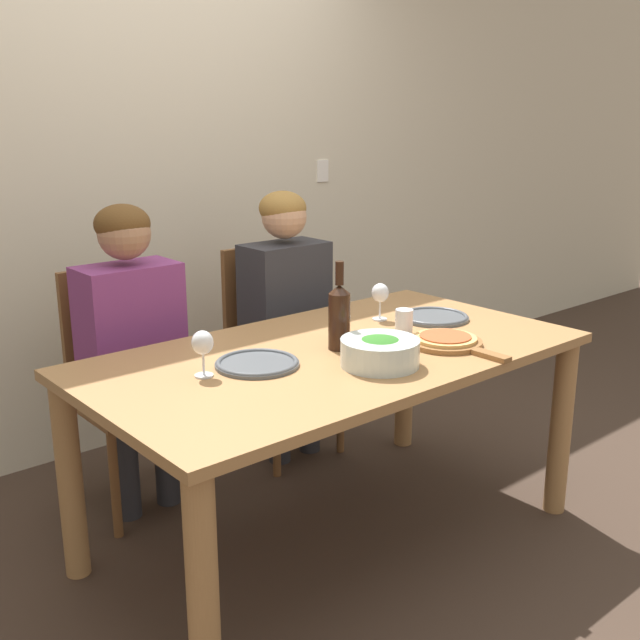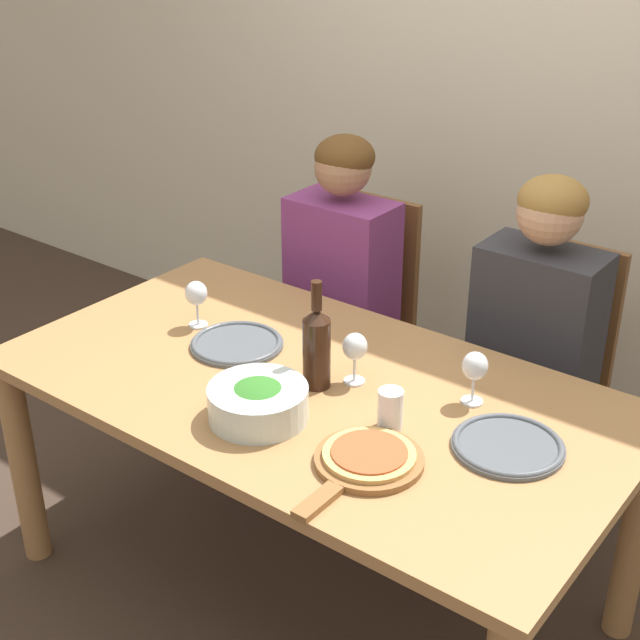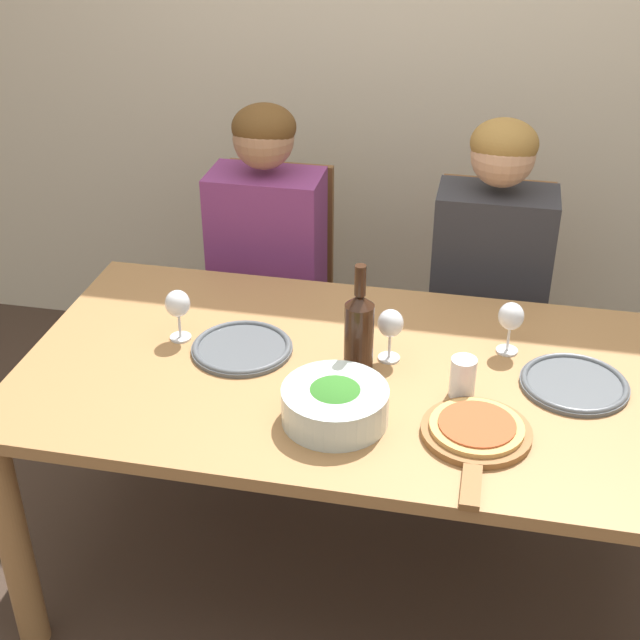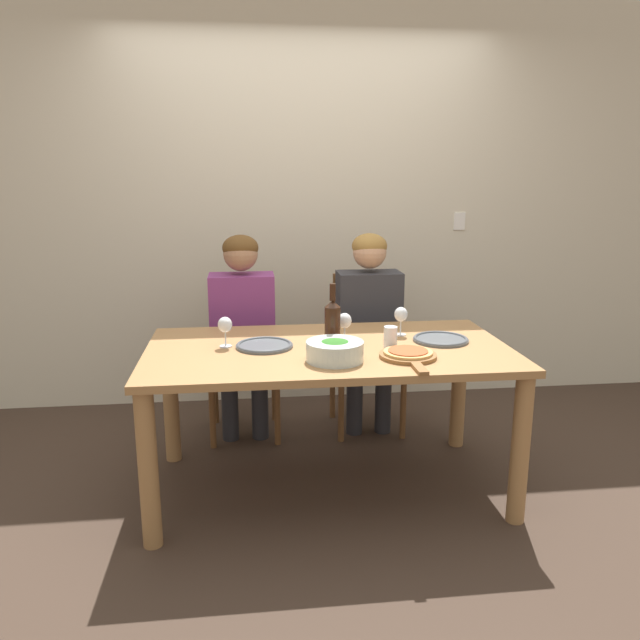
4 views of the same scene
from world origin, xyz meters
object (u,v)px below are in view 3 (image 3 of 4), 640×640
at_px(broccoli_bowl, 334,404).
at_px(water_tumbler, 463,377).
at_px(dinner_plate_left, 242,348).
at_px(wine_glass_left, 178,306).
at_px(dinner_plate_right, 574,383).
at_px(wine_bottle, 359,331).
at_px(chair_right, 486,311).
at_px(person_man, 491,267).
at_px(pizza_on_board, 476,432).
at_px(wine_glass_right, 511,319).
at_px(person_woman, 266,247).
at_px(chair_left, 276,290).
at_px(wine_glass_centre, 390,326).

xyz_separation_m(broccoli_bowl, water_tumbler, (0.30, 0.17, 0.01)).
height_order(dinner_plate_left, wine_glass_left, wine_glass_left).
bearing_deg(dinner_plate_right, wine_bottle, -175.45).
xyz_separation_m(chair_right, dinner_plate_left, (-0.65, -0.78, 0.25)).
xyz_separation_m(person_man, wine_glass_left, (-0.84, -0.64, 0.11)).
distance_m(wine_bottle, broccoli_bowl, 0.24).
xyz_separation_m(dinner_plate_right, water_tumbler, (-0.28, -0.10, 0.04)).
xyz_separation_m(pizza_on_board, wine_glass_right, (0.06, 0.41, 0.09)).
distance_m(person_woman, dinner_plate_right, 1.20).
bearing_deg(wine_bottle, dinner_plate_right, 4.55).
height_order(chair_right, dinner_plate_right, chair_right).
relative_size(person_man, dinner_plate_left, 4.40).
bearing_deg(chair_right, person_man, -90.00).
relative_size(broccoli_bowl, dinner_plate_right, 0.94).
xyz_separation_m(person_man, dinner_plate_left, (-0.65, -0.67, 0.02)).
xyz_separation_m(chair_left, wine_glass_right, (0.83, -0.64, 0.34)).
bearing_deg(chair_left, wine_bottle, -61.72).
xyz_separation_m(person_woman, dinner_plate_right, (1.00, -0.66, 0.02)).
relative_size(person_woman, dinner_plate_right, 4.40).
bearing_deg(person_man, broccoli_bowl, -110.31).
xyz_separation_m(chair_right, pizza_on_board, (0.00, -1.04, 0.25)).
bearing_deg(wine_bottle, water_tumbler, -10.81).
bearing_deg(dinner_plate_right, wine_glass_centre, 176.08).
distance_m(dinner_plate_left, wine_glass_right, 0.74).
bearing_deg(chair_right, dinner_plate_left, -129.86).
distance_m(broccoli_bowl, pizza_on_board, 0.35).
relative_size(wine_glass_right, wine_glass_centre, 1.00).
xyz_separation_m(chair_left, wine_bottle, (0.44, -0.82, 0.36)).
bearing_deg(person_woman, wine_bottle, -57.98).
height_order(wine_bottle, dinner_plate_left, wine_bottle).
bearing_deg(person_woman, dinner_plate_left, -80.69).
xyz_separation_m(dinner_plate_right, wine_glass_centre, (-0.49, 0.03, 0.10)).
distance_m(chair_right, water_tumbler, 0.92).
relative_size(person_woman, wine_glass_left, 8.17).
height_order(broccoli_bowl, dinner_plate_right, broccoli_bowl).
distance_m(chair_right, dinner_plate_right, 0.85).
height_order(chair_right, person_woman, person_woman).
xyz_separation_m(pizza_on_board, wine_glass_left, (-0.84, 0.29, 0.09)).
relative_size(chair_left, water_tumbler, 8.93).
relative_size(chair_left, chair_right, 1.00).
bearing_deg(water_tumbler, person_man, 86.59).
distance_m(person_woman, wine_glass_centre, 0.82).
distance_m(person_woman, person_man, 0.76).
bearing_deg(person_woman, chair_right, 8.54).
xyz_separation_m(person_man, pizza_on_board, (0.00, -0.93, 0.02)).
relative_size(wine_bottle, dinner_plate_right, 1.13).
bearing_deg(chair_left, dinner_plate_left, -82.04).
distance_m(wine_bottle, water_tumbler, 0.29).
xyz_separation_m(chair_left, person_woman, (-0.00, -0.11, 0.23)).
distance_m(wine_bottle, wine_glass_centre, 0.11).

